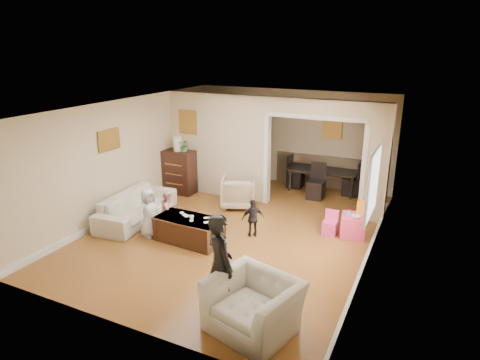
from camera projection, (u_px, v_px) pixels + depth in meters
The scene contains 27 objects.
floor at pixel (236, 230), 8.78m from camera, with size 7.00×7.00×0.00m, color #AB682C.
partition_left at pixel (218, 145), 10.48m from camera, with size 2.75×0.18×2.60m, color #C7B292.
partition_right at pixel (376, 164), 8.90m from camera, with size 0.55×0.18×2.60m, color #C7B292.
partition_header at pixel (317, 107), 9.11m from camera, with size 2.22×0.18×0.35m, color #C7B292.
window_pane at pixel (373, 184), 6.83m from camera, with size 0.03×0.95×1.10m, color white.
framed_art_partition at pixel (188, 122), 10.57m from camera, with size 0.45×0.03×0.55m, color brown.
framed_art_sofa_wall at pixel (109, 140), 8.82m from camera, with size 0.03×0.55×0.40m, color brown.
framed_art_alcove at pixel (332, 127), 10.75m from camera, with size 0.45×0.03×0.55m, color brown.
sofa at pixel (137, 207), 9.19m from camera, with size 2.15×0.84×0.63m, color beige.
armchair_back at pixel (239, 192), 9.94m from camera, with size 0.79×0.81×0.74m, color #C8B18A.
armchair_front at pixel (253, 305), 5.62m from camera, with size 1.15×1.00×0.74m, color beige.
dresser at pixel (179, 172), 10.81m from camera, with size 0.83×0.47×1.14m, color #33150F.
table_lamp at pixel (178, 144), 10.58m from camera, with size 0.22×0.22×0.36m, color #FFF0CF.
potted_plant at pixel (184, 145), 10.50m from camera, with size 0.29×0.25×0.33m, color #386A2F.
coffee_table at pixel (189, 230), 8.21m from camera, with size 1.32×0.66×0.49m, color #3B1F13.
coffee_cup at pixel (192, 218), 8.03m from camera, with size 0.09×0.09×0.09m, color white.
play_table at pixel (353, 226), 8.42m from camera, with size 0.48×0.48×0.46m, color #FA4274.
cereal_box at pixel (362, 208), 8.33m from camera, with size 0.20×0.07×0.30m, color yellow.
cyan_cup at pixel (349, 213), 8.33m from camera, with size 0.08×0.08×0.08m, color #25A2BB.
toy_block at pixel (349, 211), 8.49m from camera, with size 0.08×0.06×0.05m, color red.
play_bowl at pixel (356, 217), 8.21m from camera, with size 0.20×0.20×0.05m, color beige.
dining_table at pixel (323, 180), 11.02m from camera, with size 1.78×1.00×0.63m, color black.
adult_person at pixel (220, 265), 5.86m from camera, with size 0.56×0.37×1.55m, color black.
child_kneel_a at pixel (149, 213), 8.35m from camera, with size 0.49×0.32×1.01m, color silver.
child_kneel_b at pixel (168, 210), 8.70m from camera, with size 0.41×0.32×0.85m, color pink.
child_toddler at pixel (253, 218), 8.37m from camera, with size 0.46×0.19×0.79m, color black.
craft_papers at pixel (195, 217), 8.17m from camera, with size 0.79×0.39×0.00m.
Camera 1 is at (3.55, -7.19, 3.74)m, focal length 31.06 mm.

